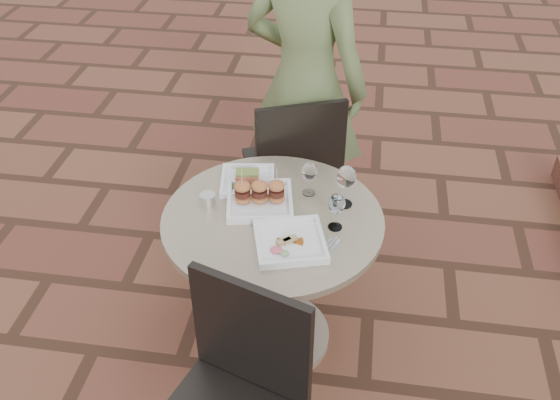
# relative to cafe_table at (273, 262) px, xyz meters

# --- Properties ---
(ground) EXTENTS (60.00, 60.00, 0.00)m
(ground) POSITION_rel_cafe_table_xyz_m (0.02, -0.20, -0.48)
(ground) COLOR brown
(ground) RESTS_ON ground
(cafe_table) EXTENTS (0.90, 0.90, 0.73)m
(cafe_table) POSITION_rel_cafe_table_xyz_m (0.00, 0.00, 0.00)
(cafe_table) COLOR gray
(cafe_table) RESTS_ON ground
(chair_far) EXTENTS (0.57, 0.57, 0.93)m
(chair_far) POSITION_rel_cafe_table_xyz_m (0.00, 0.68, 0.07)
(chair_far) COLOR black
(chair_far) RESTS_ON ground
(chair_near) EXTENTS (0.56, 0.56, 0.93)m
(chair_near) POSITION_rel_cafe_table_xyz_m (-0.01, -0.69, 0.07)
(chair_near) COLOR black
(chair_near) RESTS_ON ground
(diner) EXTENTS (0.75, 0.62, 1.78)m
(diner) POSITION_rel_cafe_table_xyz_m (0.03, 0.86, 0.41)
(diner) COLOR #546638
(diner) RESTS_ON ground
(plate_salmon) EXTENTS (0.26, 0.26, 0.06)m
(plate_salmon) POSITION_rel_cafe_table_xyz_m (-0.14, 0.21, 0.26)
(plate_salmon) COLOR white
(plate_salmon) RESTS_ON cafe_table
(plate_sliders) EXTENTS (0.31, 0.31, 0.17)m
(plate_sliders) POSITION_rel_cafe_table_xyz_m (-0.07, 0.08, 0.28)
(plate_sliders) COLOR white
(plate_sliders) RESTS_ON cafe_table
(plate_tuna) EXTENTS (0.32, 0.32, 0.03)m
(plate_tuna) POSITION_rel_cafe_table_xyz_m (0.09, -0.16, 0.26)
(plate_tuna) COLOR white
(plate_tuna) RESTS_ON cafe_table
(wine_glass_right) EXTENTS (0.07, 0.07, 0.16)m
(wine_glass_right) POSITION_rel_cafe_table_xyz_m (0.25, -0.03, 0.36)
(wine_glass_right) COLOR white
(wine_glass_right) RESTS_ON cafe_table
(wine_glass_mid) EXTENTS (0.07, 0.07, 0.15)m
(wine_glass_mid) POSITION_rel_cafe_table_xyz_m (0.13, 0.18, 0.35)
(wine_glass_mid) COLOR white
(wine_glass_mid) RESTS_ON cafe_table
(wine_glass_far) EXTENTS (0.08, 0.08, 0.19)m
(wine_glass_far) POSITION_rel_cafe_table_xyz_m (0.28, 0.13, 0.38)
(wine_glass_far) COLOR white
(wine_glass_far) RESTS_ON cafe_table
(steel_ramekin) EXTENTS (0.07, 0.07, 0.05)m
(steel_ramekin) POSITION_rel_cafe_table_xyz_m (-0.28, 0.04, 0.27)
(steel_ramekin) COLOR silver
(steel_ramekin) RESTS_ON cafe_table
(cutlery_set) EXTENTS (0.16, 0.21, 0.00)m
(cutlery_set) POSITION_rel_cafe_table_xyz_m (0.23, -0.18, 0.25)
(cutlery_set) COLOR silver
(cutlery_set) RESTS_ON cafe_table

